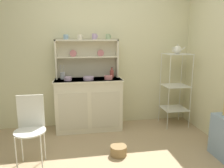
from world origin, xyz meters
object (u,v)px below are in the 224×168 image
at_px(floor_basket, 119,151).
at_px(wire_chair, 30,124).
at_px(hutch_cabinet, 89,104).
at_px(porcelain_teapot, 177,50).
at_px(cup_sky_0, 66,37).
at_px(bowl_mixing_large, 68,79).
at_px(utensil_jar, 63,76).
at_px(jam_bottle, 112,73).
at_px(bakers_rack, 175,82).
at_px(hutch_shelf_unit, 87,55).

bearing_deg(floor_basket, wire_chair, -178.81).
bearing_deg(hutch_cabinet, porcelain_teapot, -3.00).
xyz_separation_m(cup_sky_0, porcelain_teapot, (1.81, -0.20, -0.20)).
height_order(wire_chair, bowl_mixing_large, bowl_mixing_large).
distance_m(wire_chair, floor_basket, 1.16).
distance_m(wire_chair, utensil_jar, 1.16).
distance_m(floor_basket, cup_sky_0, 1.92).
bearing_deg(hutch_cabinet, bowl_mixing_large, -167.12).
xyz_separation_m(wire_chair, cup_sky_0, (0.42, 1.08, 1.01)).
bearing_deg(hutch_cabinet, floor_basket, -71.41).
xyz_separation_m(jam_bottle, utensil_jar, (-0.81, -0.01, -0.01)).
xyz_separation_m(jam_bottle, porcelain_teapot, (1.08, -0.16, 0.40)).
relative_size(cup_sky_0, porcelain_teapot, 0.41).
distance_m(bakers_rack, cup_sky_0, 1.98).
bearing_deg(wire_chair, jam_bottle, 45.02).
height_order(bakers_rack, wire_chair, bakers_rack).
xyz_separation_m(cup_sky_0, jam_bottle, (0.74, -0.04, -0.60)).
bearing_deg(bowl_mixing_large, cup_sky_0, 92.60).
bearing_deg(bowl_mixing_large, hutch_shelf_unit, 36.41).
relative_size(jam_bottle, porcelain_teapot, 0.80).
bearing_deg(bowl_mixing_large, wire_chair, -115.74).
distance_m(utensil_jar, porcelain_teapot, 1.94).
distance_m(hutch_cabinet, bowl_mixing_large, 0.55).
bearing_deg(porcelain_teapot, floor_basket, -143.62).
bearing_deg(jam_bottle, hutch_shelf_unit, 169.28).
distance_m(wire_chair, jam_bottle, 1.61).
bearing_deg(jam_bottle, bakers_rack, -8.64).
relative_size(cup_sky_0, utensil_jar, 0.39).
bearing_deg(porcelain_teapot, bakers_rack, 0.00).
bearing_deg(wire_chair, cup_sky_0, 71.66).
distance_m(hutch_shelf_unit, floor_basket, 1.63).
relative_size(hutch_cabinet, bakers_rack, 0.88).
bearing_deg(floor_basket, porcelain_teapot, 36.38).
relative_size(bakers_rack, utensil_jar, 5.40).
bearing_deg(floor_basket, jam_bottle, 84.97).
distance_m(floor_basket, bowl_mixing_large, 1.35).
bearing_deg(porcelain_teapot, hutch_cabinet, 177.00).
bearing_deg(cup_sky_0, jam_bottle, -2.80).
bearing_deg(hutch_cabinet, jam_bottle, 12.00).
distance_m(bakers_rack, wire_chair, 2.42).
xyz_separation_m(cup_sky_0, bowl_mixing_large, (0.01, -0.20, -0.64)).
xyz_separation_m(hutch_cabinet, jam_bottle, (0.41, 0.09, 0.48)).
height_order(floor_basket, utensil_jar, utensil_jar).
bearing_deg(cup_sky_0, floor_basket, -58.70).
distance_m(hutch_shelf_unit, utensil_jar, 0.52).
bearing_deg(bakers_rack, jam_bottle, 171.36).
distance_m(hutch_cabinet, jam_bottle, 0.64).
distance_m(jam_bottle, porcelain_teapot, 1.16).
xyz_separation_m(bakers_rack, wire_chair, (-2.23, -0.88, -0.25)).
xyz_separation_m(floor_basket, jam_bottle, (0.09, 1.03, 0.86)).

